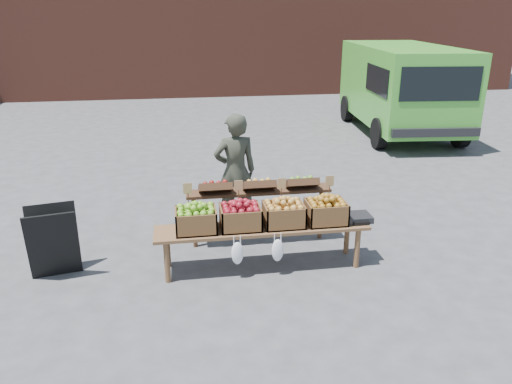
{
  "coord_description": "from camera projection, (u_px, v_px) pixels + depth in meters",
  "views": [
    {
      "loc": [
        -1.52,
        -5.84,
        3.15
      ],
      "look_at": [
        -0.54,
        0.32,
        0.85
      ],
      "focal_mm": 35.0,
      "sensor_mm": 36.0,
      "label": 1
    }
  ],
  "objects": [
    {
      "name": "weighing_scale",
      "position": [
        357.0,
        217.0,
        6.45
      ],
      "size": [
        0.34,
        0.3,
        0.08
      ],
      "primitive_type": "cube",
      "color": "black",
      "rests_on": "display_bench"
    },
    {
      "name": "crate_green_apples",
      "position": [
        326.0,
        212.0,
        6.35
      ],
      "size": [
        0.5,
        0.4,
        0.28
      ],
      "primitive_type": null,
      "color": "#AB7723",
      "rests_on": "display_bench"
    },
    {
      "name": "ground",
      "position": [
        299.0,
        257.0,
        6.73
      ],
      "size": [
        80.0,
        80.0,
        0.0
      ],
      "primitive_type": "plane",
      "color": "#474749"
    },
    {
      "name": "chalkboard_sign",
      "position": [
        53.0,
        242.0,
        6.13
      ],
      "size": [
        0.65,
        0.44,
        0.91
      ],
      "primitive_type": null,
      "rotation": [
        0.0,
        0.0,
        0.19
      ],
      "color": "black",
      "rests_on": "ground"
    },
    {
      "name": "crate_russet_pears",
      "position": [
        240.0,
        218.0,
        6.19
      ],
      "size": [
        0.5,
        0.4,
        0.28
      ],
      "primitive_type": null,
      "color": "maroon",
      "rests_on": "display_bench"
    },
    {
      "name": "crate_golden_apples",
      "position": [
        196.0,
        220.0,
        6.11
      ],
      "size": [
        0.5,
        0.4,
        0.28
      ],
      "primitive_type": null,
      "color": "#4C8B1B",
      "rests_on": "display_bench"
    },
    {
      "name": "back_table",
      "position": [
        259.0,
        208.0,
        6.97
      ],
      "size": [
        2.1,
        0.44,
        1.04
      ],
      "primitive_type": null,
      "color": "#3F2717",
      "rests_on": "ground"
    },
    {
      "name": "vendor",
      "position": [
        235.0,
        172.0,
        7.38
      ],
      "size": [
        0.69,
        0.5,
        1.75
      ],
      "primitive_type": "imported",
      "rotation": [
        0.0,
        0.0,
        3.27
      ],
      "color": "#303428",
      "rests_on": "ground"
    },
    {
      "name": "crate_red_apples",
      "position": [
        284.0,
        215.0,
        6.27
      ],
      "size": [
        0.5,
        0.4,
        0.28
      ],
      "primitive_type": null,
      "color": "#AE981E",
      "rests_on": "display_bench"
    },
    {
      "name": "delivery_van",
      "position": [
        401.0,
        90.0,
        13.06
      ],
      "size": [
        2.74,
        5.21,
        2.25
      ],
      "primitive_type": null,
      "rotation": [
        0.0,
        0.0,
        -0.09
      ],
      "color": "green",
      "rests_on": "ground"
    },
    {
      "name": "display_bench",
      "position": [
        262.0,
        247.0,
        6.38
      ],
      "size": [
        2.7,
        0.56,
        0.57
      ],
      "primitive_type": null,
      "color": "brown",
      "rests_on": "ground"
    }
  ]
}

